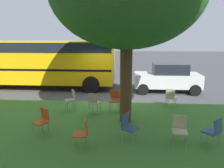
% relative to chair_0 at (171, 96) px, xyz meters
% --- Properties ---
extents(ground, '(80.00, 80.00, 0.00)m').
position_rel_chair_0_xyz_m(ground, '(3.21, -0.89, -0.52)').
color(ground, '#424247').
extents(grass_verge, '(48.00, 6.00, 0.01)m').
position_rel_chair_0_xyz_m(grass_verge, '(3.21, 2.31, -0.52)').
color(grass_verge, '#3D752D').
rests_on(grass_verge, ground).
extents(chair_0, '(0.55, 0.56, 0.88)m').
position_rel_chair_0_xyz_m(chair_0, '(0.00, 0.00, 0.00)').
color(chair_0, beige).
rests_on(chair_0, ground).
extents(chair_1, '(0.50, 0.50, 0.88)m').
position_rel_chair_0_xyz_m(chair_1, '(3.33, 1.00, 0.00)').
color(chair_1, '#ADA393').
rests_on(chair_1, ground).
extents(chair_2, '(0.46, 0.47, 0.88)m').
position_rel_chair_0_xyz_m(chair_2, '(0.41, 3.53, 0.00)').
color(chair_2, beige).
rests_on(chair_2, ground).
extents(chair_3, '(0.47, 0.47, 0.88)m').
position_rel_chair_0_xyz_m(chair_3, '(3.18, 3.97, 0.00)').
color(chair_3, '#C64C1E').
rests_on(chair_3, ground).
extents(chair_4, '(0.59, 0.59, 0.88)m').
position_rel_chair_0_xyz_m(chair_4, '(-0.53, 3.61, 0.00)').
color(chair_4, '#335184').
rests_on(chair_4, ground).
extents(chair_5, '(0.58, 0.58, 0.88)m').
position_rel_chair_0_xyz_m(chair_5, '(4.67, 3.16, 0.00)').
color(chair_5, '#C64C1E').
rests_on(chair_5, ground).
extents(chair_6, '(0.46, 0.46, 0.88)m').
position_rel_chair_0_xyz_m(chair_6, '(2.49, 0.58, 0.00)').
color(chair_6, '#C64C1E').
rests_on(chair_6, ground).
extents(chair_7, '(0.57, 0.57, 0.88)m').
position_rel_chair_0_xyz_m(chair_7, '(4.35, 0.64, 0.00)').
color(chair_7, '#ADA393').
rests_on(chair_7, ground).
extents(chair_8, '(0.56, 0.56, 0.88)m').
position_rel_chair_0_xyz_m(chair_8, '(1.91, 3.46, 0.00)').
color(chair_8, '#335184').
rests_on(chair_8, ground).
extents(parked_car, '(3.70, 1.92, 1.65)m').
position_rel_chair_0_xyz_m(parked_car, '(-0.36, -3.01, 0.32)').
color(parked_car, silver).
rests_on(parked_car, ground).
extents(school_bus, '(10.40, 2.80, 2.88)m').
position_rel_chair_0_xyz_m(school_bus, '(8.00, -3.58, 1.24)').
color(school_bus, yellow).
rests_on(school_bus, ground).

